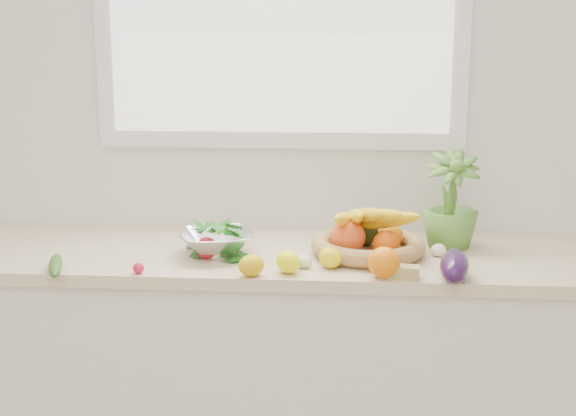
# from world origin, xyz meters

# --- Properties ---
(back_wall) EXTENTS (4.50, 0.02, 2.70)m
(back_wall) POSITION_xyz_m (0.00, 2.25, 1.35)
(back_wall) COLOR white
(back_wall) RESTS_ON ground
(counter_cabinet) EXTENTS (2.20, 0.58, 0.86)m
(counter_cabinet) POSITION_xyz_m (0.00, 1.95, 0.43)
(counter_cabinet) COLOR silver
(counter_cabinet) RESTS_ON ground
(countertop) EXTENTS (2.24, 0.62, 0.04)m
(countertop) POSITION_xyz_m (0.00, 1.95, 0.88)
(countertop) COLOR beige
(countertop) RESTS_ON counter_cabinet
(orange_loose) EXTENTS (0.12, 0.12, 0.09)m
(orange_loose) POSITION_xyz_m (0.35, 1.68, 0.95)
(orange_loose) COLOR orange
(orange_loose) RESTS_ON countertop
(lemon_a) EXTENTS (0.11, 0.11, 0.07)m
(lemon_a) POSITION_xyz_m (0.07, 1.71, 0.93)
(lemon_a) COLOR #FEFF0D
(lemon_a) RESTS_ON countertop
(lemon_b) EXTENTS (0.11, 0.11, 0.07)m
(lemon_b) POSITION_xyz_m (-0.04, 1.67, 0.93)
(lemon_b) COLOR #E3B00C
(lemon_b) RESTS_ON countertop
(lemon_c) EXTENTS (0.10, 0.10, 0.07)m
(lemon_c) POSITION_xyz_m (0.19, 1.77, 0.93)
(lemon_c) COLOR yellow
(lemon_c) RESTS_ON countertop
(apple) EXTENTS (0.09, 0.09, 0.07)m
(apple) POSITION_xyz_m (-0.20, 1.84, 0.94)
(apple) COLOR red
(apple) RESTS_ON countertop
(ginger) EXTENTS (0.12, 0.06, 0.04)m
(ginger) POSITION_xyz_m (0.40, 1.68, 0.92)
(ginger) COLOR tan
(ginger) RESTS_ON countertop
(garlic_a) EXTENTS (0.06, 0.06, 0.05)m
(garlic_a) POSITION_xyz_m (0.39, 1.93, 0.92)
(garlic_a) COLOR beige
(garlic_a) RESTS_ON countertop
(garlic_b) EXTENTS (0.06, 0.06, 0.04)m
(garlic_b) POSITION_xyz_m (0.54, 1.92, 0.92)
(garlic_b) COLOR white
(garlic_b) RESTS_ON countertop
(garlic_c) EXTENTS (0.06, 0.06, 0.04)m
(garlic_c) POSITION_xyz_m (0.11, 1.77, 0.92)
(garlic_c) COLOR white
(garlic_c) RESTS_ON countertop
(eggplant) EXTENTS (0.11, 0.23, 0.09)m
(eggplant) POSITION_xyz_m (0.55, 1.67, 0.94)
(eggplant) COLOR #290F38
(eggplant) RESTS_ON countertop
(cucumber) EXTENTS (0.10, 0.22, 0.04)m
(cucumber) POSITION_xyz_m (-0.64, 1.67, 0.92)
(cucumber) COLOR #205017
(cucumber) RESTS_ON countertop
(radish) EXTENTS (0.04, 0.04, 0.03)m
(radish) POSITION_xyz_m (-0.38, 1.67, 0.92)
(radish) COLOR red
(radish) RESTS_ON countertop
(potted_herb) EXTENTS (0.19, 0.19, 0.33)m
(potted_herb) POSITION_xyz_m (0.58, 2.04, 1.06)
(potted_herb) COLOR #558B32
(potted_herb) RESTS_ON countertop
(fruit_basket) EXTENTS (0.49, 0.49, 0.19)m
(fruit_basket) POSITION_xyz_m (0.31, 1.92, 0.95)
(fruit_basket) COLOR tan
(fruit_basket) RESTS_ON countertop
(colander_with_spinach) EXTENTS (0.29, 0.29, 0.12)m
(colander_with_spinach) POSITION_xyz_m (-0.18, 1.88, 0.96)
(colander_with_spinach) COLOR silver
(colander_with_spinach) RESTS_ON countertop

